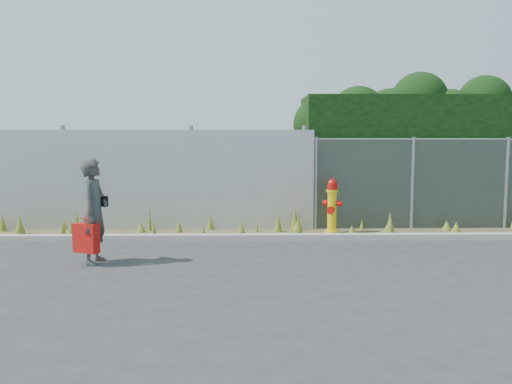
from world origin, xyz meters
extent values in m
plane|color=#313133|center=(0.00, 0.00, 0.00)|extent=(80.00, 80.00, 0.00)
cube|color=#A19991|center=(0.00, 1.80, 0.06)|extent=(16.00, 0.22, 0.12)
cube|color=#4E462C|center=(0.00, 2.40, 0.01)|extent=(16.00, 1.20, 0.01)
cone|color=#53661E|center=(-1.35, 2.06, 0.17)|extent=(0.09, 0.09, 0.34)
cone|color=#53661E|center=(-4.05, 2.50, 0.26)|extent=(0.14, 0.14, 0.51)
cone|color=#53661E|center=(-0.26, 2.62, 0.11)|extent=(0.09, 0.09, 0.23)
cone|color=#53661E|center=(0.58, 2.85, 0.26)|extent=(0.20, 0.20, 0.51)
cone|color=#53661E|center=(-3.72, 2.37, 0.14)|extent=(0.17, 0.17, 0.28)
cone|color=#53661E|center=(-5.22, 2.46, 0.19)|extent=(0.23, 0.23, 0.37)
cone|color=#53661E|center=(0.60, 2.75, 0.11)|extent=(0.19, 0.19, 0.21)
cone|color=#53661E|center=(-4.21, 2.10, 0.17)|extent=(0.19, 0.19, 0.33)
cone|color=#53661E|center=(-4.47, 2.99, 0.20)|extent=(0.12, 0.12, 0.41)
cone|color=#53661E|center=(3.88, 2.71, 0.11)|extent=(0.22, 0.22, 0.22)
cone|color=#53661E|center=(-2.40, 2.32, 0.16)|extent=(0.11, 0.11, 0.32)
cone|color=#53661E|center=(0.20, 2.67, 0.21)|extent=(0.19, 0.19, 0.42)
cone|color=#53661E|center=(-1.93, 2.62, 0.13)|extent=(0.16, 0.16, 0.26)
cone|color=#53661E|center=(-4.02, 2.07, 0.16)|extent=(0.20, 0.20, 0.32)
cone|color=#53661E|center=(-2.58, 2.83, 0.27)|extent=(0.08, 0.08, 0.54)
cone|color=#53661E|center=(0.59, 2.27, 0.18)|extent=(0.23, 0.23, 0.36)
cone|color=#53661E|center=(-2.74, 2.63, 0.10)|extent=(0.23, 0.23, 0.20)
cone|color=#53661E|center=(-0.58, 2.05, 0.17)|extent=(0.20, 0.20, 0.33)
cone|color=#53661E|center=(1.30, 2.54, 0.22)|extent=(0.09, 0.09, 0.44)
cone|color=#53661E|center=(-1.28, 2.97, 0.16)|extent=(0.16, 0.16, 0.33)
cone|color=#53661E|center=(1.67, 2.08, 0.12)|extent=(0.22, 0.22, 0.23)
cone|color=#53661E|center=(-5.76, 2.83, 0.19)|extent=(0.15, 0.15, 0.38)
cone|color=#53661E|center=(2.53, 2.53, 0.10)|extent=(0.21, 0.21, 0.20)
cone|color=#53661E|center=(3.97, 2.43, 0.12)|extent=(0.23, 0.23, 0.24)
cone|color=#53661E|center=(2.07, 2.91, 0.11)|extent=(0.10, 0.10, 0.23)
cone|color=#53661E|center=(2.47, 2.14, 0.25)|extent=(0.21, 0.21, 0.50)
cube|color=#B6B8BE|center=(-3.25, 3.00, 1.10)|extent=(8.50, 0.08, 2.20)
cylinder|color=gray|center=(-4.50, 3.12, 1.15)|extent=(0.10, 0.10, 2.30)
cylinder|color=gray|center=(-1.70, 3.12, 1.15)|extent=(0.10, 0.10, 2.30)
cylinder|color=gray|center=(0.80, 3.12, 1.15)|extent=(0.10, 0.10, 2.30)
cube|color=gray|center=(4.25, 3.00, 1.00)|extent=(6.50, 0.03, 2.00)
cylinder|color=gray|center=(4.25, 3.00, 2.00)|extent=(6.50, 0.04, 0.04)
cylinder|color=gray|center=(1.05, 3.00, 1.02)|extent=(0.07, 0.07, 2.05)
cylinder|color=gray|center=(3.20, 3.00, 1.02)|extent=(0.07, 0.07, 2.05)
cylinder|color=gray|center=(5.30, 3.00, 1.02)|extent=(0.07, 0.07, 2.05)
cube|color=black|center=(4.55, 4.00, 1.50)|extent=(7.30, 1.60, 3.00)
sphere|color=black|center=(1.35, 4.16, 2.35)|extent=(1.40, 1.40, 1.40)
sphere|color=black|center=(2.15, 3.87, 2.59)|extent=(1.32, 1.32, 1.32)
sphere|color=black|center=(3.05, 4.23, 2.43)|extent=(1.62, 1.62, 1.62)
sphere|color=black|center=(3.73, 4.27, 2.95)|extent=(1.37, 1.37, 1.37)
sphere|color=black|center=(4.38, 4.03, 2.52)|extent=(1.35, 1.35, 1.35)
sphere|color=black|center=(5.27, 4.15, 2.91)|extent=(1.26, 1.26, 1.26)
cylinder|color=yellow|center=(1.33, 2.48, 0.03)|extent=(0.29, 0.29, 0.06)
cylinder|color=yellow|center=(1.33, 2.48, 0.45)|extent=(0.19, 0.19, 0.89)
cylinder|color=yellow|center=(1.33, 2.48, 0.91)|extent=(0.25, 0.25, 0.05)
cylinder|color=#B20F0A|center=(1.33, 2.48, 0.99)|extent=(0.22, 0.22, 0.10)
sphere|color=#B20F0A|center=(1.33, 2.48, 1.06)|extent=(0.20, 0.20, 0.20)
cylinder|color=#B20F0A|center=(1.33, 2.48, 1.16)|extent=(0.05, 0.05, 0.05)
cylinder|color=#B20F0A|center=(1.18, 2.48, 0.65)|extent=(0.10, 0.12, 0.12)
cylinder|color=#B20F0A|center=(1.47, 2.48, 0.65)|extent=(0.10, 0.12, 0.12)
cylinder|color=#B20F0A|center=(1.33, 2.34, 0.52)|extent=(0.16, 0.13, 0.16)
imported|color=#0F6155|center=(-2.90, -0.04, 0.84)|extent=(0.45, 0.64, 1.68)
cube|color=#A8090F|center=(-2.99, -0.19, 0.44)|extent=(0.42, 0.15, 0.46)
cylinder|color=#A8090F|center=(-2.99, -0.19, 0.74)|extent=(0.20, 0.02, 0.02)
cube|color=black|center=(-2.83, 0.10, 0.98)|extent=(0.22, 0.09, 0.17)
camera|label=1|loc=(-0.48, -7.93, 1.92)|focal=35.00mm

